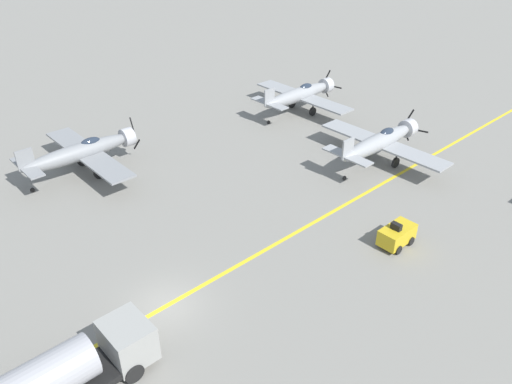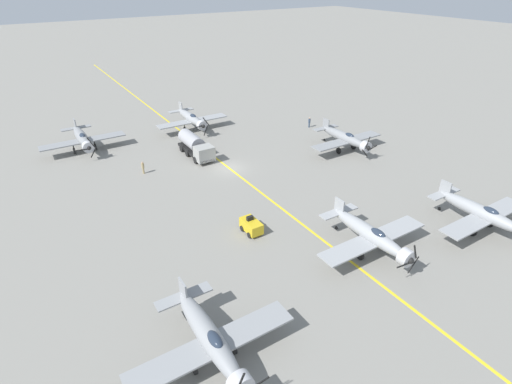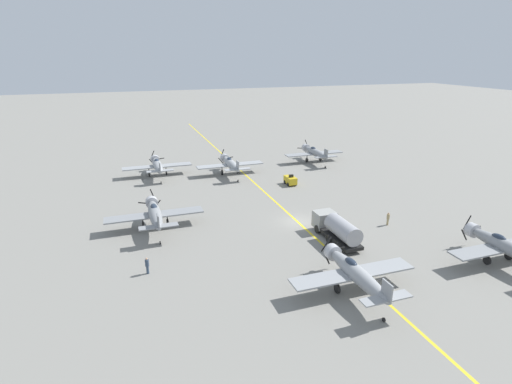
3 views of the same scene
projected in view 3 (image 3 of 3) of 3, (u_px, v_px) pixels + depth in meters
The scene contains 12 objects.
ground_plane at pixel (297, 222), 51.82m from camera, with size 400.00×400.00×0.00m, color gray.
taxiway_stripe at pixel (297, 222), 51.82m from camera, with size 0.30×160.00×0.01m, color yellow.
airplane_far_right at pixel (315, 152), 79.38m from camera, with size 12.00×9.98×3.68m.
airplane_mid_left at pixel (155, 214), 49.15m from camera, with size 12.00×9.98×3.74m.
airplane_far_left at pixel (157, 165), 70.38m from camera, with size 12.00×9.98×3.66m.
airplane_far_center at pixel (231, 164), 71.26m from camera, with size 12.00×9.98×3.69m.
airplane_near_right at pixel (504, 246), 40.89m from camera, with size 12.00×9.98×3.66m.
airplane_near_center at pixel (355, 273), 35.96m from camera, with size 12.00×9.98×3.65m.
fuel_tanker at pixel (337, 228), 46.31m from camera, with size 2.67×8.00×2.98m.
tow_tractor at pixel (290, 180), 66.19m from camera, with size 1.57×2.60×1.79m.
ground_crew_walking at pixel (388, 218), 50.55m from camera, with size 0.37×0.37×1.70m.
ground_crew_inspecting at pixel (147, 265), 39.34m from camera, with size 0.38×0.38×1.76m.
Camera 3 is at (-20.67, -43.27, 20.74)m, focal length 28.00 mm.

